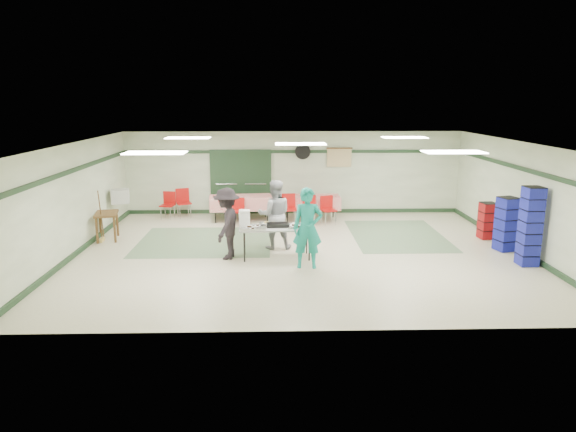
{
  "coord_description": "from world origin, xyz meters",
  "views": [
    {
      "loc": [
        -0.63,
        -12.29,
        3.73
      ],
      "look_at": [
        -0.31,
        -0.3,
        0.98
      ],
      "focal_mm": 32.0,
      "sensor_mm": 36.0,
      "label": 1
    }
  ],
  "objects_px": {
    "crate_stack_blue_a": "(506,224)",
    "broom": "(101,215)",
    "chair_c": "(328,207)",
    "crate_stack_red": "(487,221)",
    "chair_b": "(289,206)",
    "chair_loose_b": "(168,202)",
    "office_printer": "(120,196)",
    "volunteer_dark": "(227,224)",
    "dining_table_a": "(311,202)",
    "serving_table": "(276,229)",
    "volunteer_grey": "(275,215)",
    "chair_d": "(238,208)",
    "crate_stack_blue_b": "(530,227)",
    "chair_a": "(309,207)",
    "chair_loose_a": "(183,200)",
    "printer_table": "(107,217)",
    "volunteer_teal": "(308,228)",
    "dining_table_b": "(241,202)"
  },
  "relations": [
    {
      "from": "broom",
      "to": "crate_stack_red",
      "type": "bearing_deg",
      "value": -9.05
    },
    {
      "from": "dining_table_b",
      "to": "chair_c",
      "type": "bearing_deg",
      "value": -18.38
    },
    {
      "from": "serving_table",
      "to": "chair_a",
      "type": "relative_size",
      "value": 2.05
    },
    {
      "from": "chair_b",
      "to": "printer_table",
      "type": "height_order",
      "value": "chair_b"
    },
    {
      "from": "dining_table_a",
      "to": "crate_stack_blue_b",
      "type": "distance_m",
      "value": 6.6
    },
    {
      "from": "serving_table",
      "to": "printer_table",
      "type": "xyz_separation_m",
      "value": [
        -4.56,
        1.75,
        -0.08
      ]
    },
    {
      "from": "office_printer",
      "to": "broom",
      "type": "bearing_deg",
      "value": -107.65
    },
    {
      "from": "serving_table",
      "to": "crate_stack_blue_a",
      "type": "distance_m",
      "value": 5.76
    },
    {
      "from": "dining_table_a",
      "to": "crate_stack_red",
      "type": "bearing_deg",
      "value": -28.0
    },
    {
      "from": "chair_a",
      "to": "chair_loose_b",
      "type": "bearing_deg",
      "value": 172.06
    },
    {
      "from": "dining_table_a",
      "to": "chair_a",
      "type": "relative_size",
      "value": 2.06
    },
    {
      "from": "dining_table_a",
      "to": "office_printer",
      "type": "height_order",
      "value": "office_printer"
    },
    {
      "from": "chair_b",
      "to": "chair_c",
      "type": "height_order",
      "value": "chair_b"
    },
    {
      "from": "serving_table",
      "to": "volunteer_dark",
      "type": "height_order",
      "value": "volunteer_dark"
    },
    {
      "from": "volunteer_dark",
      "to": "dining_table_a",
      "type": "distance_m",
      "value": 4.59
    },
    {
      "from": "volunteer_dark",
      "to": "crate_stack_blue_b",
      "type": "xyz_separation_m",
      "value": [
        6.91,
        -0.71,
        0.06
      ]
    },
    {
      "from": "serving_table",
      "to": "chair_loose_b",
      "type": "bearing_deg",
      "value": 126.25
    },
    {
      "from": "volunteer_teal",
      "to": "chair_c",
      "type": "xyz_separation_m",
      "value": [
        0.88,
        4.13,
        -0.38
      ]
    },
    {
      "from": "volunteer_teal",
      "to": "dining_table_a",
      "type": "bearing_deg",
      "value": 88.23
    },
    {
      "from": "volunteer_grey",
      "to": "chair_loose_a",
      "type": "xyz_separation_m",
      "value": [
        -2.94,
        3.65,
        -0.32
      ]
    },
    {
      "from": "volunteer_teal",
      "to": "chair_loose_b",
      "type": "distance_m",
      "value": 6.47
    },
    {
      "from": "dining_table_a",
      "to": "office_printer",
      "type": "bearing_deg",
      "value": -171.9
    },
    {
      "from": "chair_loose_b",
      "to": "crate_stack_blue_a",
      "type": "height_order",
      "value": "crate_stack_blue_a"
    },
    {
      "from": "chair_c",
      "to": "crate_stack_blue_a",
      "type": "relative_size",
      "value": 0.63
    },
    {
      "from": "crate_stack_red",
      "to": "chair_loose_b",
      "type": "bearing_deg",
      "value": 163.76
    },
    {
      "from": "printer_table",
      "to": "dining_table_b",
      "type": "bearing_deg",
      "value": 21.46
    },
    {
      "from": "chair_c",
      "to": "crate_stack_red",
      "type": "xyz_separation_m",
      "value": [
        4.16,
        -1.81,
        -0.03
      ]
    },
    {
      "from": "dining_table_a",
      "to": "chair_b",
      "type": "relative_size",
      "value": 1.95
    },
    {
      "from": "crate_stack_blue_a",
      "to": "broom",
      "type": "bearing_deg",
      "value": 173.9
    },
    {
      "from": "chair_a",
      "to": "chair_loose_a",
      "type": "height_order",
      "value": "chair_loose_a"
    },
    {
      "from": "printer_table",
      "to": "broom",
      "type": "xyz_separation_m",
      "value": [
        -0.08,
        -0.19,
        0.08
      ]
    },
    {
      "from": "chair_c",
      "to": "dining_table_b",
      "type": "bearing_deg",
      "value": 151.9
    },
    {
      "from": "chair_c",
      "to": "printer_table",
      "type": "xyz_separation_m",
      "value": [
        -6.14,
        -1.65,
        0.11
      ]
    },
    {
      "from": "dining_table_a",
      "to": "chair_loose_a",
      "type": "height_order",
      "value": "chair_loose_a"
    },
    {
      "from": "chair_loose_b",
      "to": "crate_stack_blue_b",
      "type": "relative_size",
      "value": 0.47
    },
    {
      "from": "chair_c",
      "to": "chair_d",
      "type": "xyz_separation_m",
      "value": [
        -2.72,
        -0.0,
        -0.03
      ]
    },
    {
      "from": "serving_table",
      "to": "office_printer",
      "type": "xyz_separation_m",
      "value": [
        -4.56,
        3.08,
        0.23
      ]
    },
    {
      "from": "chair_b",
      "to": "chair_loose_b",
      "type": "relative_size",
      "value": 1.08
    },
    {
      "from": "dining_table_a",
      "to": "chair_b",
      "type": "bearing_deg",
      "value": -142.54
    },
    {
      "from": "chair_b",
      "to": "chair_c",
      "type": "bearing_deg",
      "value": -6.56
    },
    {
      "from": "volunteer_dark",
      "to": "chair_a",
      "type": "bearing_deg",
      "value": 157.13
    },
    {
      "from": "dining_table_b",
      "to": "crate_stack_blue_a",
      "type": "xyz_separation_m",
      "value": [
        6.83,
        -3.52,
        0.11
      ]
    },
    {
      "from": "dining_table_a",
      "to": "chair_c",
      "type": "distance_m",
      "value": 0.74
    },
    {
      "from": "volunteer_teal",
      "to": "chair_d",
      "type": "xyz_separation_m",
      "value": [
        -1.85,
        4.13,
        -0.41
      ]
    },
    {
      "from": "chair_loose_b",
      "to": "office_printer",
      "type": "xyz_separation_m",
      "value": [
        -1.15,
        -1.17,
        0.42
      ]
    },
    {
      "from": "volunteer_grey",
      "to": "chair_d",
      "type": "bearing_deg",
      "value": -70.21
    },
    {
      "from": "chair_c",
      "to": "office_printer",
      "type": "bearing_deg",
      "value": 166.89
    },
    {
      "from": "volunteer_dark",
      "to": "chair_a",
      "type": "relative_size",
      "value": 1.95
    },
    {
      "from": "chair_loose_a",
      "to": "printer_table",
      "type": "distance_m",
      "value": 3.14
    },
    {
      "from": "crate_stack_red",
      "to": "office_printer",
      "type": "distance_m",
      "value": 10.42
    }
  ]
}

